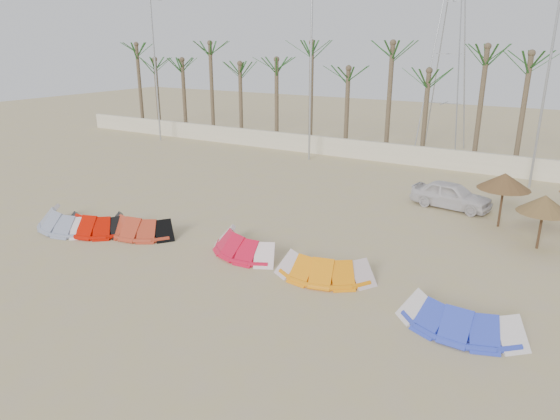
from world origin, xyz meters
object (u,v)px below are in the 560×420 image
Objects in this scene: kite_red_right at (247,242)px; kite_red_left at (98,223)px; kite_orange at (328,265)px; parasol_mid at (544,204)px; kite_red_mid at (143,224)px; kite_grey at (70,218)px; kite_blue at (463,314)px; car at (451,195)px; parasol_left at (504,181)px.

kite_red_left is at bearing -167.74° from kite_red_right.
parasol_mid reaches higher than kite_orange.
kite_red_right is 1.63× the size of parasol_mid.
kite_red_left is 1.97m from kite_red_mid.
kite_orange is at bearing -4.62° from kite_red_right.
kite_blue is at bearing 1.35° from kite_grey.
kite_orange is (10.32, 1.17, 0.00)m from kite_red_left.
kite_grey is 8.41m from kite_red_right.
car reaches higher than kite_orange.
kite_grey is 1.52× the size of parasol_left.
kite_red_mid is at bearing 143.01° from car.
kite_red_mid is at bearing -172.90° from kite_red_right.
kite_orange is at bearing 6.45° from kite_red_left.
parasol_left is at bearing -114.75° from car.
car reaches higher than kite_red_left.
kite_blue is 11.35m from car.
parasol_left is at bearing 92.37° from kite_blue.
parasol_mid is (17.87, 7.88, 1.42)m from kite_grey.
car is at bearing 44.62° from kite_red_mid.
kite_red_mid is at bearing 18.48° from kite_grey.
kite_red_right is at bearing 175.38° from kite_orange.
car is at bearing 60.43° from kite_red_right.
kite_red_mid is 14.62m from car.
kite_red_right is (4.93, 0.61, -0.00)m from kite_red_mid.
kite_red_mid is 0.90× the size of car.
parasol_left is (-0.39, 9.38, 1.65)m from kite_blue.
car is (-2.45, 1.60, -1.42)m from parasol_left.
kite_grey is at bearing -170.32° from kite_red_left.
kite_orange is 1.62× the size of parasol_mid.
kite_red_mid is 15.59m from parasol_left.
parasol_mid reaches higher than kite_red_mid.
kite_red_left is at bearing 9.68° from kite_grey.
parasol_mid is (6.02, 6.45, 1.42)m from kite_orange.
parasol_left is at bearing 33.03° from kite_red_left.
parasol_mid is (1.32, 7.49, 1.42)m from kite_blue.
kite_grey is at bearing -168.21° from kite_red_right.
kite_red_left is 0.97× the size of kite_blue.
kite_grey and kite_red_left have the same top height.
car reaches higher than kite_blue.
kite_red_mid is 13.26m from kite_blue.
kite_grey is 1.03× the size of kite_red_right.
parasol_left is 0.63× the size of car.
kite_grey and kite_orange have the same top height.
kite_grey is 1.10× the size of kite_red_left.
kite_grey is at bearing -156.21° from parasol_mid.
kite_grey and kite_blue have the same top height.
parasol_mid is (16.34, 7.62, 1.43)m from kite_red_left.
kite_red_mid and kite_blue have the same top height.
kite_red_mid is 1.42× the size of parasol_left.
car is (10.40, 10.27, 0.24)m from kite_red_mid.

